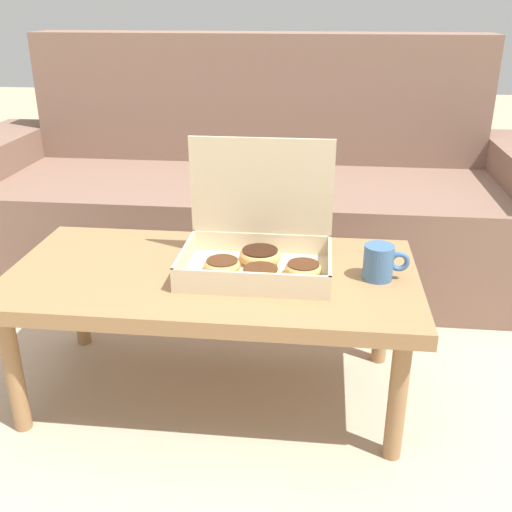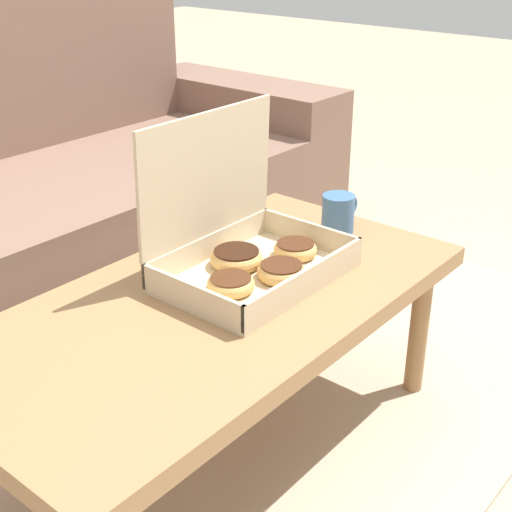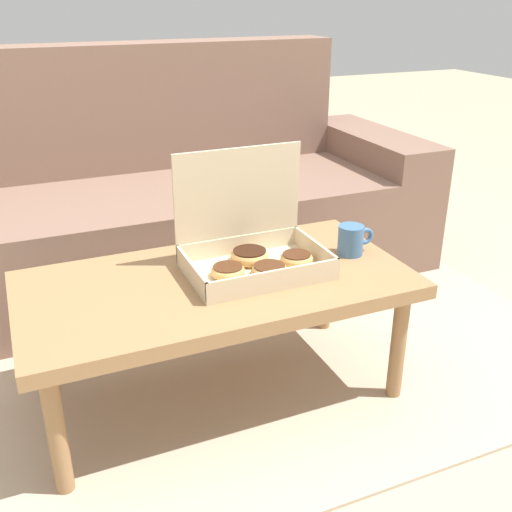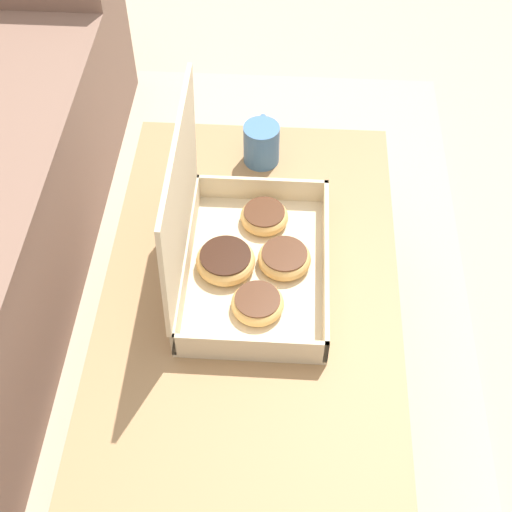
{
  "view_description": "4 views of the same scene",
  "coord_description": "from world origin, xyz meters",
  "px_view_note": "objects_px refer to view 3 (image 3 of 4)",
  "views": [
    {
      "loc": [
        0.27,
        -1.47,
        1.03
      ],
      "look_at": [
        0.11,
        -0.09,
        0.43
      ],
      "focal_mm": 42.0,
      "sensor_mm": 36.0,
      "label": 1
    },
    {
      "loc": [
        -0.88,
        -0.92,
        1.05
      ],
      "look_at": [
        0.11,
        -0.09,
        0.43
      ],
      "focal_mm": 50.0,
      "sensor_mm": 36.0,
      "label": 2
    },
    {
      "loc": [
        -0.48,
        -1.47,
        1.1
      ],
      "look_at": [
        0.11,
        -0.09,
        0.43
      ],
      "focal_mm": 42.0,
      "sensor_mm": 36.0,
      "label": 3
    },
    {
      "loc": [
        -0.7,
        -0.14,
        1.43
      ],
      "look_at": [
        0.11,
        -0.09,
        0.43
      ],
      "focal_mm": 50.0,
      "sensor_mm": 36.0,
      "label": 4
    }
  ],
  "objects_px": {
    "couch": "(142,207)",
    "coffee_mug": "(352,240)",
    "coffee_table": "(217,292)",
    "pastry_box": "(254,249)"
  },
  "relations": [
    {
      "from": "pastry_box",
      "to": "coffee_mug",
      "type": "xyz_separation_m",
      "value": [
        0.3,
        -0.02,
        -0.01
      ]
    },
    {
      "from": "coffee_table",
      "to": "pastry_box",
      "type": "distance_m",
      "value": 0.16
    },
    {
      "from": "pastry_box",
      "to": "coffee_mug",
      "type": "distance_m",
      "value": 0.3
    },
    {
      "from": "coffee_table",
      "to": "coffee_mug",
      "type": "relative_size",
      "value": 9.21
    },
    {
      "from": "couch",
      "to": "coffee_table",
      "type": "bearing_deg",
      "value": -90.0
    },
    {
      "from": "couch",
      "to": "coffee_mug",
      "type": "bearing_deg",
      "value": -64.47
    },
    {
      "from": "couch",
      "to": "pastry_box",
      "type": "distance_m",
      "value": 0.89
    },
    {
      "from": "pastry_box",
      "to": "coffee_mug",
      "type": "bearing_deg",
      "value": -3.92
    },
    {
      "from": "coffee_table",
      "to": "pastry_box",
      "type": "relative_size",
      "value": 2.79
    },
    {
      "from": "couch",
      "to": "coffee_mug",
      "type": "xyz_separation_m",
      "value": [
        0.42,
        -0.89,
        0.13
      ]
    }
  ]
}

